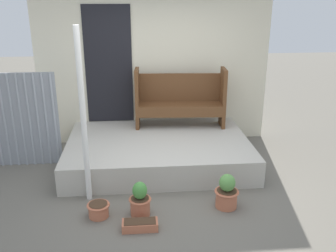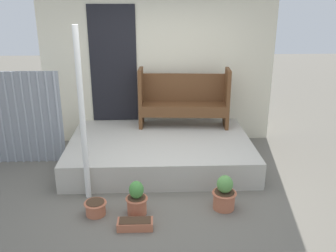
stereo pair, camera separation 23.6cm
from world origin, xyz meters
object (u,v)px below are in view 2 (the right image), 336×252
at_px(support_post, 82,117).
at_px(flower_pot_left, 96,207).
at_px(flower_pot_middle, 137,200).
at_px(bench, 184,98).
at_px(planter_box_rect, 135,224).
at_px(flower_pot_right, 224,194).

bearing_deg(support_post, flower_pot_left, -69.99).
distance_m(flower_pot_left, flower_pot_middle, 0.51).
bearing_deg(flower_pot_middle, bench, 70.91).
bearing_deg(planter_box_rect, flower_pot_right, 19.34).
relative_size(bench, flower_pot_left, 5.48).
bearing_deg(flower_pot_right, flower_pot_left, -177.15).
xyz_separation_m(bench, flower_pot_right, (0.36, -2.04, -0.69)).
distance_m(flower_pot_middle, flower_pot_right, 1.09).
height_order(bench, flower_pot_middle, bench).
xyz_separation_m(flower_pot_left, flower_pot_right, (1.60, 0.08, 0.10)).
distance_m(support_post, flower_pot_left, 1.12).
distance_m(bench, flower_pot_right, 2.19).
height_order(flower_pot_left, flower_pot_middle, flower_pot_middle).
height_order(flower_pot_middle, planter_box_rect, flower_pot_middle).
relative_size(support_post, planter_box_rect, 5.41).
bearing_deg(flower_pot_left, bench, 59.69).
xyz_separation_m(flower_pot_left, flower_pot_middle, (0.51, -0.00, 0.09)).
height_order(bench, flower_pot_left, bench).
relative_size(flower_pot_middle, planter_box_rect, 1.07).
bearing_deg(planter_box_rect, flower_pot_left, 148.24).
bearing_deg(flower_pot_middle, support_post, 146.57).
bearing_deg(bench, flower_pot_middle, -105.46).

